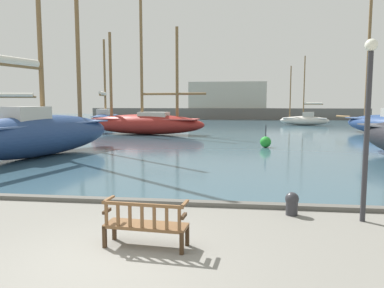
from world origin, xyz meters
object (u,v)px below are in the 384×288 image
at_px(mooring_bollard, 292,203).
at_px(channel_buoy, 266,142).
at_px(sailboat_mid_starboard, 146,122).
at_px(sailboat_far_port, 39,131).
at_px(lamp_post, 368,113).
at_px(park_bench, 145,224).
at_px(sailboat_nearest_starboard, 304,119).
at_px(sailboat_outer_port, 105,117).

relative_size(mooring_bollard, channel_buoy, 0.42).
xyz_separation_m(sailboat_mid_starboard, channel_buoy, (9.65, -8.43, -0.72)).
distance_m(sailboat_far_port, lamp_post, 15.70).
xyz_separation_m(mooring_bollard, lamp_post, (1.59, -0.30, 2.24)).
bearing_deg(mooring_bollard, park_bench, -140.90).
height_order(sailboat_nearest_starboard, channel_buoy, sailboat_nearest_starboard).
bearing_deg(sailboat_mid_starboard, park_bench, -75.66).
bearing_deg(sailboat_mid_starboard, sailboat_far_port, -98.35).
distance_m(sailboat_nearest_starboard, mooring_bollard, 37.95).
distance_m(sailboat_mid_starboard, sailboat_nearest_starboard, 21.99).
relative_size(sailboat_mid_starboard, sailboat_far_port, 0.82).
height_order(park_bench, channel_buoy, channel_buoy).
bearing_deg(sailboat_mid_starboard, sailboat_nearest_starboard, 43.92).
bearing_deg(sailboat_mid_starboard, lamp_post, -63.92).
bearing_deg(sailboat_outer_port, sailboat_nearest_starboard, 2.10).
xyz_separation_m(sailboat_nearest_starboard, lamp_post, (-4.86, -37.69, 1.74)).
bearing_deg(sailboat_far_port, sailboat_mid_starboard, 81.65).
relative_size(sailboat_mid_starboard, sailboat_nearest_starboard, 1.38).
bearing_deg(sailboat_nearest_starboard, lamp_post, -97.35).
distance_m(sailboat_mid_starboard, mooring_bollard, 24.07).
distance_m(mooring_bollard, lamp_post, 2.77).
bearing_deg(sailboat_mid_starboard, sailboat_outer_port, 121.88).
relative_size(sailboat_mid_starboard, lamp_post, 2.72).
relative_size(sailboat_outer_port, lamp_post, 2.63).
relative_size(park_bench, mooring_bollard, 2.84).
height_order(sailboat_far_port, lamp_post, sailboat_far_port).
bearing_deg(channel_buoy, park_bench, -101.65).
bearing_deg(sailboat_outer_port, sailboat_far_port, -76.15).
bearing_deg(lamp_post, park_bench, -154.69).
bearing_deg(mooring_bollard, sailboat_outer_port, 116.65).
relative_size(sailboat_nearest_starboard, channel_buoy, 6.05).
xyz_separation_m(sailboat_far_port, channel_buoy, (11.66, 5.27, -0.94)).
bearing_deg(sailboat_nearest_starboard, park_bench, -103.44).
height_order(sailboat_mid_starboard, lamp_post, sailboat_mid_starboard).
xyz_separation_m(sailboat_nearest_starboard, sailboat_outer_port, (-24.76, -0.91, 0.18)).
height_order(lamp_post, channel_buoy, lamp_post).
distance_m(park_bench, sailboat_mid_starboard, 25.45).
distance_m(mooring_bollard, channel_buoy, 13.72).
height_order(sailboat_mid_starboard, channel_buoy, sailboat_mid_starboard).
bearing_deg(park_bench, sailboat_nearest_starboard, 76.56).
relative_size(park_bench, channel_buoy, 1.20).
xyz_separation_m(sailboat_far_port, lamp_post, (12.99, -8.74, 1.19)).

